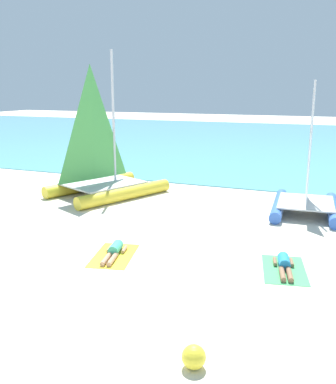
{
  "coord_description": "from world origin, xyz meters",
  "views": [
    {
      "loc": [
        5.32,
        -8.02,
        4.67
      ],
      "look_at": [
        0.0,
        5.22,
        1.2
      ],
      "focal_mm": 39.91,
      "sensor_mm": 36.0,
      "label": 1
    }
  ],
  "objects_px": {
    "towel_left": "(114,256)",
    "sunbather_left": "(114,251)",
    "sailboat_blue": "(306,195)",
    "beach_ball": "(194,357)",
    "sunbather_right": "(284,264)",
    "towel_right": "(284,270)",
    "sailboat_yellow": "(104,175)"
  },
  "relations": [
    {
      "from": "sailboat_blue",
      "to": "sunbather_right",
      "type": "relative_size",
      "value": 3.19
    },
    {
      "from": "sunbather_left",
      "to": "sunbather_right",
      "type": "xyz_separation_m",
      "value": [
        4.67,
        0.82,
        0.0
      ]
    },
    {
      "from": "towel_right",
      "to": "sunbather_left",
      "type": "bearing_deg",
      "value": -170.8
    },
    {
      "from": "sailboat_yellow",
      "to": "beach_ball",
      "type": "relative_size",
      "value": 14.95
    },
    {
      "from": "sunbather_right",
      "to": "sailboat_blue",
      "type": "bearing_deg",
      "value": 77.19
    },
    {
      "from": "sailboat_blue",
      "to": "towel_right",
      "type": "height_order",
      "value": "sailboat_blue"
    },
    {
      "from": "towel_left",
      "to": "sunbather_left",
      "type": "height_order",
      "value": "sunbather_left"
    },
    {
      "from": "sailboat_blue",
      "to": "towel_left",
      "type": "xyz_separation_m",
      "value": [
        -4.74,
        -6.5,
        -0.74
      ]
    },
    {
      "from": "sunbather_right",
      "to": "beach_ball",
      "type": "relative_size",
      "value": 3.7
    },
    {
      "from": "towel_left",
      "to": "beach_ball",
      "type": "xyz_separation_m",
      "value": [
        3.73,
        -3.94,
        0.2
      ]
    },
    {
      "from": "towel_left",
      "to": "towel_right",
      "type": "distance_m",
      "value": 4.74
    },
    {
      "from": "towel_right",
      "to": "towel_left",
      "type": "bearing_deg",
      "value": -170.0
    },
    {
      "from": "sailboat_blue",
      "to": "sailboat_yellow",
      "type": "bearing_deg",
      "value": 178.81
    },
    {
      "from": "towel_right",
      "to": "sunbather_right",
      "type": "relative_size",
      "value": 1.22
    },
    {
      "from": "sunbather_right",
      "to": "towel_right",
      "type": "bearing_deg",
      "value": -90.0
    },
    {
      "from": "sunbather_left",
      "to": "beach_ball",
      "type": "xyz_separation_m",
      "value": [
        3.75,
        -4.01,
        0.08
      ]
    },
    {
      "from": "towel_right",
      "to": "sunbather_right",
      "type": "bearing_deg",
      "value": 101.88
    },
    {
      "from": "sunbather_left",
      "to": "beach_ball",
      "type": "relative_size",
      "value": 3.69
    },
    {
      "from": "sailboat_blue",
      "to": "beach_ball",
      "type": "distance_m",
      "value": 10.5
    },
    {
      "from": "towel_left",
      "to": "sunbather_right",
      "type": "xyz_separation_m",
      "value": [
        4.65,
        0.89,
        0.13
      ]
    },
    {
      "from": "sailboat_blue",
      "to": "beach_ball",
      "type": "bearing_deg",
      "value": -99.29
    },
    {
      "from": "sailboat_yellow",
      "to": "towel_right",
      "type": "distance_m",
      "value": 10.06
    },
    {
      "from": "sailboat_blue",
      "to": "sunbather_left",
      "type": "relative_size",
      "value": 3.2
    },
    {
      "from": "towel_left",
      "to": "sunbather_left",
      "type": "distance_m",
      "value": 0.14
    },
    {
      "from": "sunbather_left",
      "to": "beach_ball",
      "type": "bearing_deg",
      "value": -60.17
    },
    {
      "from": "sunbather_left",
      "to": "sunbather_right",
      "type": "relative_size",
      "value": 1.0
    },
    {
      "from": "towel_right",
      "to": "beach_ball",
      "type": "height_order",
      "value": "beach_ball"
    },
    {
      "from": "sunbather_right",
      "to": "beach_ball",
      "type": "xyz_separation_m",
      "value": [
        -0.92,
        -4.83,
        0.08
      ]
    },
    {
      "from": "sunbather_left",
      "to": "towel_right",
      "type": "relative_size",
      "value": 0.82
    },
    {
      "from": "sailboat_blue",
      "to": "sailboat_yellow",
      "type": "height_order",
      "value": "sailboat_yellow"
    },
    {
      "from": "towel_left",
      "to": "towel_right",
      "type": "relative_size",
      "value": 1.0
    },
    {
      "from": "sunbather_left",
      "to": "sunbather_right",
      "type": "height_order",
      "value": "same"
    }
  ]
}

